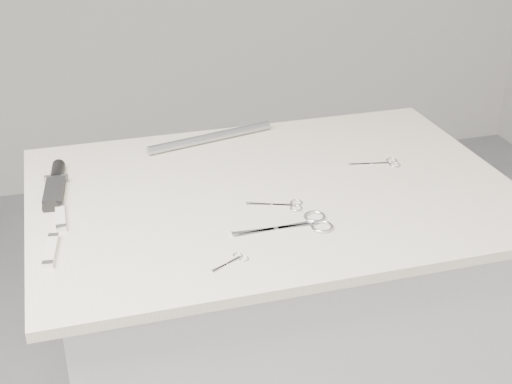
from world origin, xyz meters
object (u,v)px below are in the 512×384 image
object	(u,v)px
plinth	(271,363)
metal_rail	(211,138)
embroidery_scissors_a	(285,205)
large_shears	(303,224)
pocket_knife_a	(51,250)
tiny_scissors	(233,261)
pocket_knife_b	(60,217)
embroidery_scissors_b	(383,163)
sheathed_knife	(56,183)

from	to	relation	value
plinth	metal_rail	bearing A→B (deg)	104.16
plinth	embroidery_scissors_a	size ratio (longest dim) A/B	8.11
large_shears	pocket_knife_a	xyz separation A→B (m)	(-0.46, 0.03, 0.00)
tiny_scissors	metal_rail	world-z (taller)	metal_rail
plinth	tiny_scissors	size ratio (longest dim) A/B	12.24
tiny_scissors	pocket_knife_b	xyz separation A→B (m)	(-0.28, 0.23, 0.00)
embroidery_scissors_b	metal_rail	distance (m)	0.41
embroidery_scissors_b	pocket_knife_a	bearing A→B (deg)	-155.38
plinth	tiny_scissors	world-z (taller)	tiny_scissors
large_shears	tiny_scissors	size ratio (longest dim) A/B	2.58
plinth	embroidery_scissors_a	xyz separation A→B (m)	(-0.00, -0.08, 0.47)
tiny_scissors	sheathed_knife	xyz separation A→B (m)	(-0.28, 0.39, 0.01)
metal_rail	pocket_knife_a	bearing A→B (deg)	-133.36
tiny_scissors	embroidery_scissors_a	bearing A→B (deg)	19.72
large_shears	sheathed_knife	xyz separation A→B (m)	(-0.44, 0.30, 0.00)
embroidery_scissors_b	pocket_knife_b	world-z (taller)	pocket_knife_b
embroidery_scissors_a	tiny_scissors	distance (m)	0.23
tiny_scissors	pocket_knife_a	bearing A→B (deg)	130.50
plinth	tiny_scissors	bearing A→B (deg)	-121.60
embroidery_scissors_a	pocket_knife_b	bearing A→B (deg)	-168.29
embroidery_scissors_a	metal_rail	size ratio (longest dim) A/B	0.35
plinth	large_shears	distance (m)	0.50
embroidery_scissors_a	large_shears	bearing A→B (deg)	-63.40
plinth	embroidery_scissors_a	bearing A→B (deg)	-90.49
embroidery_scissors_a	pocket_knife_b	distance (m)	0.44
embroidery_scissors_a	sheathed_knife	size ratio (longest dim) A/B	0.58
plinth	pocket_knife_a	world-z (taller)	pocket_knife_a
large_shears	pocket_knife_b	distance (m)	0.47
embroidery_scissors_a	tiny_scissors	xyz separation A→B (m)	(-0.15, -0.17, -0.00)
tiny_scissors	metal_rail	xyz separation A→B (m)	(0.08, 0.52, 0.01)
large_shears	pocket_knife_b	size ratio (longest dim) A/B	1.98
sheathed_knife	metal_rail	world-z (taller)	metal_rail
tiny_scissors	embroidery_scissors_b	bearing A→B (deg)	6.26
large_shears	pocket_knife_b	bearing A→B (deg)	161.16
pocket_knife_a	embroidery_scissors_a	bearing A→B (deg)	-75.37
large_shears	metal_rail	world-z (taller)	metal_rail
plinth	tiny_scissors	xyz separation A→B (m)	(-0.15, -0.25, 0.47)
plinth	embroidery_scissors_a	distance (m)	0.48
sheathed_knife	large_shears	bearing A→B (deg)	-117.74
large_shears	metal_rail	bearing A→B (deg)	100.07
embroidery_scissors_b	pocket_knife_b	size ratio (longest dim) A/B	1.20
plinth	embroidery_scissors_b	world-z (taller)	embroidery_scissors_b
large_shears	metal_rail	distance (m)	0.45
pocket_knife_a	pocket_knife_b	distance (m)	0.12
metal_rail	pocket_knife_b	bearing A→B (deg)	-141.40
plinth	metal_rail	distance (m)	0.56
embroidery_scissors_b	tiny_scissors	size ratio (longest dim) A/B	1.56
plinth	metal_rail	size ratio (longest dim) A/B	2.82
plinth	large_shears	xyz separation A→B (m)	(0.01, -0.16, 0.47)
embroidery_scissors_a	pocket_knife_b	world-z (taller)	pocket_knife_b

